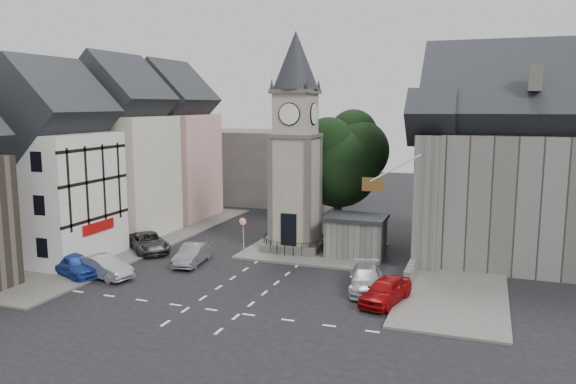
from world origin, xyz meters
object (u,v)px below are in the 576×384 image
at_px(clock_tower, 296,143).
at_px(pedestrian, 442,252).
at_px(car_west_blue, 74,265).
at_px(car_east_red, 386,291).
at_px(stone_shelter, 356,236).

distance_m(clock_tower, pedestrian, 13.10).
bearing_deg(car_west_blue, pedestrian, -42.08).
xyz_separation_m(clock_tower, pedestrian, (10.84, 0.06, -7.35)).
bearing_deg(pedestrian, car_west_blue, -11.47).
relative_size(car_east_red, pedestrian, 2.79).
height_order(car_west_blue, car_east_red, car_west_blue).
bearing_deg(car_east_red, car_west_blue, -160.52).
relative_size(clock_tower, pedestrian, 10.60).
distance_m(car_east_red, pedestrian, 9.65).
bearing_deg(stone_shelter, clock_tower, 174.16).
bearing_deg(clock_tower, car_east_red, -47.58).
relative_size(clock_tower, stone_shelter, 3.78).
bearing_deg(car_east_red, clock_tower, 146.93).
distance_m(clock_tower, car_east_red, 14.61).
xyz_separation_m(clock_tower, car_east_red, (8.50, -9.30, -7.39)).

